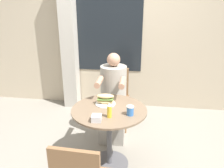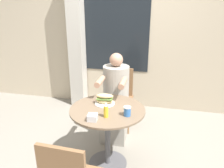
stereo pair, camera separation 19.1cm
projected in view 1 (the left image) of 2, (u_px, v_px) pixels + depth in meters
name	position (u px, v px, depth m)	size (l,w,h in m)	color
ground_plane	(109.00, 163.00, 2.53)	(8.00, 8.00, 0.00)	gray
storefront_wall	(124.00, 27.00, 3.63)	(8.00, 0.09, 2.80)	#B7A88E
lattice_pillar	(69.00, 39.00, 3.65)	(0.24, 0.24, 2.40)	#B2ADA3
cafe_table	(109.00, 124.00, 2.36)	(0.80, 0.80, 0.71)	brown
diner_chair	(116.00, 92.00, 3.23)	(0.39, 0.39, 0.87)	brown
seated_diner	(113.00, 103.00, 2.91)	(0.35, 0.62, 1.17)	gray
sandwich_on_plate	(105.00, 100.00, 2.39)	(0.22, 0.22, 0.12)	white
drink_cup	(130.00, 111.00, 2.15)	(0.07, 0.07, 0.10)	#336BB7
napkin_box	(97.00, 118.00, 2.04)	(0.10, 0.10, 0.06)	silver
condiment_bottle	(109.00, 110.00, 2.10)	(0.05, 0.05, 0.16)	gold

